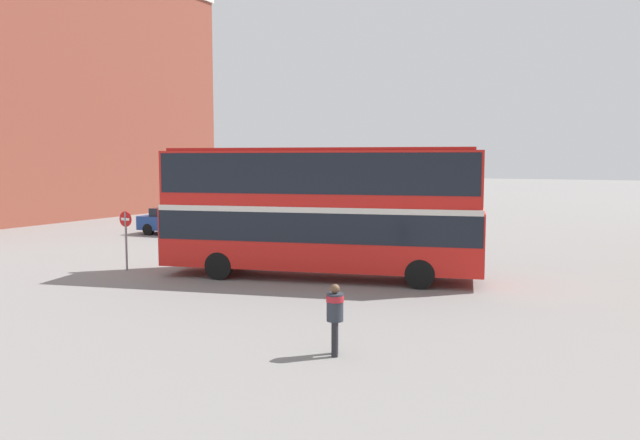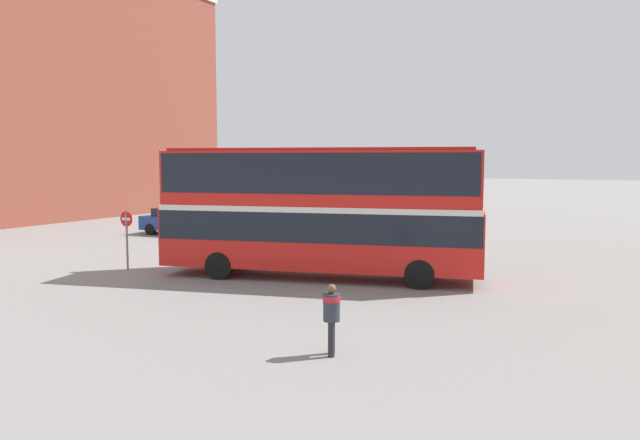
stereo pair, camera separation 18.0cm
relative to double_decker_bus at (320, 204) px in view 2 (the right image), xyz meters
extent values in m
plane|color=gray|center=(-0.94, 0.96, -2.63)|extent=(240.00, 240.00, 0.00)
cube|color=brown|center=(-29.07, 11.64, 6.31)|extent=(9.82, 29.32, 17.88)
cube|color=red|center=(0.00, 0.00, -1.18)|extent=(11.53, 5.11, 2.06)
cube|color=red|center=(0.00, 0.00, 0.86)|extent=(11.35, 4.99, 2.02)
cube|color=black|center=(0.00, 0.00, -0.71)|extent=(11.43, 5.11, 1.01)
cube|color=black|center=(0.00, 0.00, 1.10)|extent=(11.19, 4.98, 1.37)
cube|color=silver|center=(0.00, 0.00, -0.12)|extent=(11.43, 5.10, 0.20)
cube|color=#B11A15|center=(0.00, 0.00, 1.92)|extent=(10.81, 4.70, 0.10)
cylinder|color=black|center=(3.23, 1.94, -2.14)|extent=(1.02, 0.53, 0.98)
cylinder|color=black|center=(3.76, -0.21, -2.14)|extent=(1.02, 0.53, 0.98)
cylinder|color=black|center=(-3.55, 0.26, -2.14)|extent=(1.02, 0.53, 0.98)
cylinder|color=black|center=(-3.02, -1.88, -2.14)|extent=(1.02, 0.53, 0.98)
cylinder|color=#232328|center=(4.35, -7.81, -2.25)|extent=(0.14, 0.14, 0.75)
cylinder|color=#232328|center=(4.25, -7.59, -2.25)|extent=(0.14, 0.14, 0.75)
cylinder|color=#2D333D|center=(4.30, -7.70, -1.58)|extent=(0.47, 0.47, 0.60)
cylinder|color=#B2232D|center=(4.30, -7.70, -1.39)|extent=(0.51, 0.51, 0.13)
sphere|color=brown|center=(4.30, -7.70, -1.17)|extent=(0.20, 0.20, 0.20)
cube|color=silver|center=(-3.11, 13.55, -2.00)|extent=(4.30, 2.47, 0.73)
cube|color=black|center=(-3.27, 13.52, -1.36)|extent=(2.36, 1.94, 0.53)
cylinder|color=black|center=(-2.03, 14.55, -2.31)|extent=(0.66, 0.33, 0.63)
cylinder|color=black|center=(-1.73, 13.00, -2.31)|extent=(0.66, 0.33, 0.63)
cylinder|color=black|center=(-4.49, 14.09, -2.31)|extent=(0.66, 0.33, 0.63)
cylinder|color=black|center=(-4.20, 12.54, -2.31)|extent=(0.66, 0.33, 0.63)
cube|color=navy|center=(-13.07, 7.78, -1.97)|extent=(4.14, 2.25, 0.77)
cube|color=black|center=(-13.22, 7.76, -1.36)|extent=(2.22, 1.88, 0.45)
cylinder|color=black|center=(-11.92, 8.74, -2.31)|extent=(0.66, 0.28, 0.64)
cylinder|color=black|center=(-11.76, 7.04, -2.31)|extent=(0.66, 0.28, 0.64)
cylinder|color=black|center=(-14.37, 8.52, -2.31)|extent=(0.66, 0.28, 0.64)
cylinder|color=black|center=(-14.22, 6.81, -2.31)|extent=(0.66, 0.28, 0.64)
cube|color=black|center=(-7.50, 16.90, -1.98)|extent=(4.63, 2.91, 0.75)
cube|color=black|center=(-7.67, 16.94, -1.34)|extent=(2.59, 2.20, 0.53)
cylinder|color=black|center=(-6.00, 17.37, -2.31)|extent=(0.67, 0.38, 0.63)
cylinder|color=black|center=(-6.44, 15.74, -2.31)|extent=(0.67, 0.38, 0.63)
cylinder|color=black|center=(-8.57, 18.06, -2.31)|extent=(0.67, 0.38, 0.63)
cylinder|color=black|center=(-9.01, 16.42, -2.31)|extent=(0.67, 0.38, 0.63)
cylinder|color=gray|center=(-7.22, -2.02, -1.52)|extent=(0.08, 0.08, 2.22)
cylinder|color=red|center=(-7.22, -2.02, -0.67)|extent=(0.58, 0.03, 0.58)
cube|color=white|center=(-7.22, -2.02, -0.67)|extent=(0.41, 0.04, 0.10)
camera|label=1|loc=(9.97, -19.49, 1.57)|focal=35.00mm
camera|label=2|loc=(10.13, -19.41, 1.57)|focal=35.00mm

